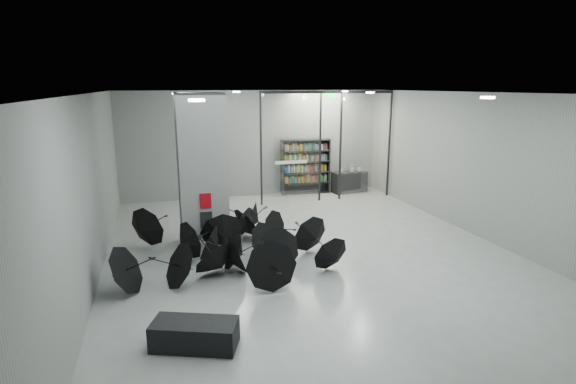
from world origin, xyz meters
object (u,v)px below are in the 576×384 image
object	(u,v)px
bench	(195,334)
bookshelf	(306,167)
shop_counter	(349,182)
umbrella_cluster	(233,249)
column	(202,171)

from	to	relation	value
bench	bookshelf	size ratio (longest dim) A/B	0.65
bench	shop_counter	xyz separation A→B (m)	(6.91, 9.34, 0.19)
bookshelf	umbrella_cluster	distance (m)	7.42
umbrella_cluster	shop_counter	bearing A→B (deg)	45.91
column	bench	bearing A→B (deg)	-98.08
column	bookshelf	distance (m)	6.60
column	bookshelf	xyz separation A→B (m)	(4.48, 4.75, -0.93)
umbrella_cluster	column	bearing A→B (deg)	109.08
column	shop_counter	size ratio (longest dim) A/B	2.88
umbrella_cluster	bookshelf	bearing A→B (deg)	57.47
column	umbrella_cluster	distance (m)	2.29
bench	shop_counter	bearing A→B (deg)	75.03
shop_counter	umbrella_cluster	xyz separation A→B (m)	(-5.70, -5.89, -0.10)
bookshelf	umbrella_cluster	world-z (taller)	bookshelf
bench	bookshelf	bearing A→B (deg)	83.38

